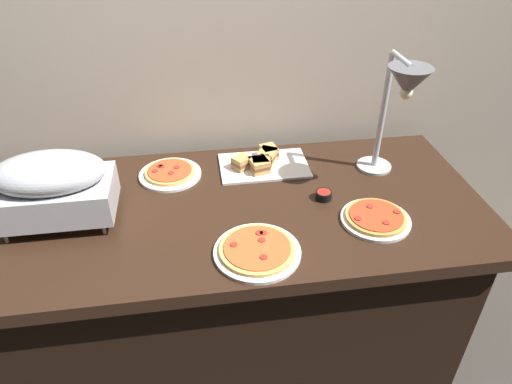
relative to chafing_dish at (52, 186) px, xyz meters
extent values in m
plane|color=#38332D|center=(0.58, 0.00, -0.91)|extent=(8.00, 8.00, 0.00)
cube|color=#B7A893|center=(0.58, 0.50, 0.29)|extent=(4.40, 0.04, 2.40)
cube|color=black|center=(0.58, 0.00, -0.17)|extent=(1.90, 0.84, 0.05)
cube|color=black|center=(0.58, 0.00, -0.55)|extent=(1.75, 0.74, 0.71)
cylinder|color=#B7BABF|center=(-0.16, -0.10, -0.13)|extent=(0.01, 0.01, 0.04)
cylinder|color=#B7BABF|center=(0.16, -0.10, -0.13)|extent=(0.01, 0.01, 0.04)
cylinder|color=#B7BABF|center=(-0.16, 0.10, -0.13)|extent=(0.01, 0.01, 0.04)
cylinder|color=#B7BABF|center=(0.16, 0.10, -0.13)|extent=(0.01, 0.01, 0.04)
cube|color=#B7BABF|center=(0.00, 0.00, -0.05)|extent=(0.39, 0.24, 0.12)
ellipsoid|color=#B7BABF|center=(0.00, 0.00, 0.05)|extent=(0.37, 0.23, 0.12)
cylinder|color=#B7BABF|center=(1.20, 0.18, -0.14)|extent=(0.14, 0.14, 0.01)
cylinder|color=#B7BABF|center=(1.20, 0.18, 0.10)|extent=(0.02, 0.02, 0.47)
cylinder|color=#B7BABF|center=(1.20, 0.10, 0.33)|extent=(0.02, 0.15, 0.02)
cone|color=#595B60|center=(1.20, 0.03, 0.28)|extent=(0.15, 0.15, 0.10)
sphere|color=#F9EAB2|center=(1.20, 0.03, 0.24)|extent=(0.04, 0.04, 0.04)
cylinder|color=white|center=(0.65, -0.27, -0.14)|extent=(0.28, 0.28, 0.01)
cylinder|color=#DBA856|center=(0.65, -0.27, -0.13)|extent=(0.24, 0.24, 0.01)
cylinder|color=#C65628|center=(0.65, -0.27, -0.12)|extent=(0.21, 0.21, 0.00)
cylinder|color=maroon|center=(0.67, -0.20, -0.12)|extent=(0.02, 0.02, 0.00)
cylinder|color=maroon|center=(0.66, -0.32, -0.12)|extent=(0.02, 0.02, 0.00)
cylinder|color=maroon|center=(0.68, -0.21, -0.12)|extent=(0.02, 0.02, 0.00)
cylinder|color=maroon|center=(0.67, -0.24, -0.12)|extent=(0.02, 0.02, 0.00)
cylinder|color=maroon|center=(0.58, -0.25, -0.12)|extent=(0.02, 0.02, 0.00)
cylinder|color=white|center=(1.08, -0.16, -0.14)|extent=(0.24, 0.24, 0.01)
cylinder|color=#C68E42|center=(1.08, -0.16, -0.13)|extent=(0.21, 0.21, 0.01)
cylinder|color=#AD3D1E|center=(1.08, -0.16, -0.12)|extent=(0.19, 0.19, 0.00)
cylinder|color=maroon|center=(1.08, -0.12, -0.12)|extent=(0.02, 0.02, 0.00)
cylinder|color=maroon|center=(1.16, -0.16, -0.12)|extent=(0.02, 0.02, 0.00)
cylinder|color=maroon|center=(1.01, -0.18, -0.12)|extent=(0.02, 0.02, 0.00)
cylinder|color=maroon|center=(1.10, -0.21, -0.12)|extent=(0.02, 0.02, 0.00)
cylinder|color=white|center=(0.37, 0.24, -0.14)|extent=(0.25, 0.25, 0.01)
cylinder|color=#DBA856|center=(0.37, 0.24, -0.13)|extent=(0.20, 0.20, 0.01)
cylinder|color=#B74723|center=(0.37, 0.24, -0.12)|extent=(0.17, 0.17, 0.00)
cylinder|color=maroon|center=(0.40, 0.25, -0.12)|extent=(0.02, 0.02, 0.00)
cylinder|color=maroon|center=(0.33, 0.27, -0.12)|extent=(0.02, 0.02, 0.00)
cylinder|color=maroon|center=(0.34, 0.27, -0.12)|extent=(0.02, 0.02, 0.00)
cylinder|color=maroon|center=(0.32, 0.24, -0.12)|extent=(0.02, 0.02, 0.00)
cylinder|color=maroon|center=(0.38, 0.21, -0.12)|extent=(0.02, 0.02, 0.00)
cube|color=white|center=(0.75, 0.25, -0.14)|extent=(0.36, 0.23, 0.01)
cube|color=tan|center=(0.78, 0.31, -0.13)|extent=(0.08, 0.09, 0.02)
cube|color=brown|center=(0.78, 0.31, -0.11)|extent=(0.08, 0.09, 0.01)
cube|color=tan|center=(0.78, 0.31, -0.09)|extent=(0.08, 0.09, 0.02)
cube|color=tan|center=(0.74, 0.22, -0.13)|extent=(0.07, 0.06, 0.02)
cube|color=brown|center=(0.74, 0.22, -0.11)|extent=(0.07, 0.06, 0.01)
cube|color=tan|center=(0.74, 0.22, -0.09)|extent=(0.07, 0.06, 0.02)
cube|color=tan|center=(0.66, 0.24, -0.13)|extent=(0.09, 0.09, 0.02)
cube|color=brown|center=(0.66, 0.24, -0.11)|extent=(0.09, 0.09, 0.01)
cube|color=tan|center=(0.66, 0.24, -0.09)|extent=(0.09, 0.09, 0.02)
cube|color=tan|center=(0.73, 0.21, -0.13)|extent=(0.09, 0.10, 0.02)
cube|color=brown|center=(0.73, 0.21, -0.11)|extent=(0.09, 0.10, 0.01)
cube|color=tan|center=(0.73, 0.21, -0.09)|extent=(0.09, 0.10, 0.02)
cube|color=tan|center=(0.77, 0.28, -0.13)|extent=(0.10, 0.10, 0.02)
cube|color=brown|center=(0.77, 0.28, -0.11)|extent=(0.10, 0.10, 0.01)
cube|color=tan|center=(0.77, 0.28, -0.09)|extent=(0.10, 0.10, 0.02)
cylinder|color=black|center=(0.94, -0.01, -0.13)|extent=(0.06, 0.06, 0.03)
cylinder|color=maroon|center=(0.94, -0.01, -0.12)|extent=(0.05, 0.05, 0.01)
camera|label=1|loc=(0.49, -1.35, 0.85)|focal=32.32mm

